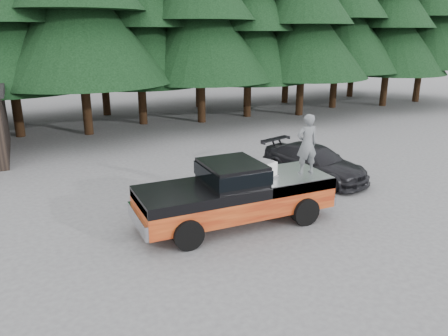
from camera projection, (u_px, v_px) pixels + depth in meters
name	position (u px, v px, depth m)	size (l,w,h in m)	color
ground	(202.00, 237.00, 12.30)	(120.00, 120.00, 0.00)	#4B4C4E
pickup_truck	(235.00, 202.00, 13.01)	(6.00, 2.04, 1.33)	#CD5B20
truck_cab	(232.00, 172.00, 12.68)	(1.66, 1.90, 0.59)	black
air_compressor	(263.00, 170.00, 13.08)	(0.66, 0.55, 0.45)	silver
man_on_bed	(307.00, 144.00, 13.25)	(0.68, 0.44, 1.86)	#585C5F
parked_car	(314.00, 162.00, 16.98)	(1.81, 4.46, 1.29)	black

